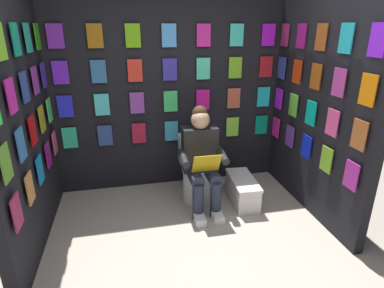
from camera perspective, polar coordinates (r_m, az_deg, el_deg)
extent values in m
plane|color=#B2A899|center=(2.91, 2.61, -23.32)|extent=(30.00, 30.00, 0.00)
cube|color=black|center=(4.04, -4.08, 8.36)|extent=(2.95, 0.10, 2.33)
cube|color=#28CD8F|center=(4.08, -21.25, 1.04)|extent=(0.17, 0.01, 0.26)
cube|color=#29448F|center=(4.04, -15.46, 1.50)|extent=(0.17, 0.01, 0.26)
cube|color=#A81534|center=(4.03, -9.58, 1.94)|extent=(0.17, 0.01, 0.26)
cube|color=#2F98BB|center=(4.07, -3.75, 2.36)|extent=(0.17, 0.01, 0.26)
cube|color=#DE369A|center=(4.15, 1.92, 2.75)|extent=(0.17, 0.01, 0.26)
cube|color=#89E240|center=(4.26, 7.34, 3.10)|extent=(0.17, 0.01, 0.26)
cube|color=#089372|center=(4.42, 12.42, 3.40)|extent=(0.17, 0.01, 0.26)
cube|color=#2626E7|center=(3.98, -21.97, 6.32)|extent=(0.17, 0.01, 0.26)
cube|color=#46D5DD|center=(3.93, -15.99, 6.86)|extent=(0.17, 0.01, 0.26)
cube|color=purple|center=(3.93, -9.92, 7.33)|extent=(0.17, 0.01, 0.26)
cube|color=#3DD36D|center=(3.96, -3.88, 7.71)|extent=(0.17, 0.01, 0.26)
cube|color=#D91390|center=(4.04, 1.99, 8.01)|extent=(0.17, 0.01, 0.26)
cube|color=#BE553C|center=(4.16, 7.58, 8.21)|extent=(0.17, 0.01, 0.26)
cube|color=#1ACACE|center=(4.32, 12.82, 8.33)|extent=(0.17, 0.01, 0.26)
cube|color=#7122DB|center=(3.91, -22.74, 11.83)|extent=(0.17, 0.01, 0.26)
cube|color=#2C67A2|center=(3.86, -16.57, 12.46)|extent=(0.17, 0.01, 0.26)
cube|color=red|center=(3.86, -10.28, 12.96)|extent=(0.17, 0.01, 0.26)
cube|color=#362FAC|center=(3.90, -4.02, 13.30)|extent=(0.17, 0.01, 0.26)
cube|color=#49E4AF|center=(3.98, 2.06, 13.48)|extent=(0.17, 0.01, 0.26)
cube|color=#72BD23|center=(4.10, 7.84, 13.52)|extent=(0.17, 0.01, 0.26)
cube|color=#A61B22|center=(4.26, 13.23, 13.44)|extent=(0.17, 0.01, 0.26)
cube|color=purple|center=(3.88, -23.55, 17.48)|extent=(0.17, 0.01, 0.26)
cube|color=#9E6110|center=(3.83, -17.18, 18.21)|extent=(0.17, 0.01, 0.26)
cube|color=#6AB913|center=(3.83, -10.66, 18.73)|extent=(0.17, 0.01, 0.26)
cube|color=#4BA0F1|center=(3.87, -4.17, 19.03)|extent=(0.17, 0.01, 0.26)
cube|color=#D925A0|center=(3.95, 2.13, 19.09)|extent=(0.17, 0.01, 0.26)
cube|color=#3DDDCE|center=(4.07, 8.11, 18.96)|extent=(0.17, 0.01, 0.26)
cube|color=#B217E7|center=(4.23, 13.68, 18.66)|extent=(0.17, 0.01, 0.26)
cube|color=black|center=(3.68, 21.90, 5.70)|extent=(0.10, 1.84, 2.33)
cube|color=#E51D9C|center=(4.36, 14.95, 2.95)|extent=(0.01, 0.17, 0.26)
cube|color=#6737A7|center=(4.05, 17.28, 1.36)|extent=(0.01, 0.17, 0.26)
cube|color=#0E20C7|center=(3.75, 19.99, -0.48)|extent=(0.01, 0.17, 0.26)
cube|color=#74AC2A|center=(3.47, 23.15, -2.62)|extent=(0.01, 0.17, 0.26)
cube|color=#A72A97|center=(3.20, 26.87, -5.13)|extent=(0.01, 0.17, 0.26)
cube|color=#BD16F1|center=(4.26, 15.43, 7.93)|extent=(0.01, 0.17, 0.26)
cube|color=#56A630|center=(3.95, 17.88, 6.70)|extent=(0.01, 0.17, 0.26)
cube|color=#0AA595|center=(3.64, 20.73, 5.25)|extent=(0.01, 0.17, 0.26)
cube|color=#DD488A|center=(3.35, 24.07, 3.52)|extent=(0.01, 0.17, 0.26)
cube|color=#A2572C|center=(3.07, 28.02, 1.45)|extent=(0.01, 0.17, 0.26)
cube|color=#2F42AB|center=(4.20, 15.94, 13.11)|extent=(0.01, 0.17, 0.26)
cube|color=#B12D0B|center=(3.88, 18.51, 12.28)|extent=(0.01, 0.17, 0.26)
cube|color=#904715|center=(3.57, 21.52, 11.28)|extent=(0.01, 0.17, 0.26)
cube|color=#AC388C|center=(3.27, 25.07, 10.05)|extent=(0.01, 0.17, 0.26)
cube|color=orange|center=(2.98, 29.27, 8.53)|extent=(0.01, 0.17, 0.26)
cube|color=#8C234B|center=(4.17, 16.48, 18.40)|extent=(0.01, 0.17, 0.26)
cube|color=#981677|center=(3.85, 19.19, 18.00)|extent=(0.01, 0.17, 0.26)
cube|color=#9A4B1D|center=(3.53, 22.37, 17.49)|extent=(0.01, 0.17, 0.26)
cube|color=#20ACC1|center=(3.23, 26.14, 16.81)|extent=(0.01, 0.17, 0.26)
cube|color=#7E21EE|center=(2.94, 30.62, 15.90)|extent=(0.01, 0.17, 0.26)
cube|color=black|center=(3.19, -28.43, 2.57)|extent=(0.10, 1.84, 2.33)
cube|color=#A02D5E|center=(2.67, -29.14, -10.73)|extent=(0.01, 0.17, 0.26)
cube|color=#D28C49|center=(2.98, -27.28, -7.11)|extent=(0.01, 0.17, 0.26)
cube|color=#168CDF|center=(3.30, -25.80, -4.18)|extent=(0.01, 0.17, 0.26)
cube|color=#8E1583|center=(3.64, -24.60, -1.79)|extent=(0.01, 0.17, 0.26)
cube|color=#DA4373|center=(3.98, -23.61, 0.20)|extent=(0.01, 0.17, 0.26)
cube|color=#5C9B32|center=(2.50, -30.66, -3.02)|extent=(0.01, 0.17, 0.26)
cube|color=#336FB6|center=(2.84, -28.55, -0.09)|extent=(0.01, 0.17, 0.26)
cube|color=red|center=(3.18, -26.88, 2.23)|extent=(0.01, 0.17, 0.26)
cube|color=#A8991C|center=(3.52, -25.53, 4.08)|extent=(0.01, 0.17, 0.26)
cube|color=#4BDD5B|center=(3.87, -24.42, 5.61)|extent=(0.01, 0.17, 0.26)
cube|color=#CB21A0|center=(2.74, -29.93, 7.55)|extent=(0.01, 0.17, 0.26)
cube|color=#2D4898|center=(3.09, -28.04, 9.08)|extent=(0.01, 0.17, 0.26)
cube|color=purple|center=(3.45, -26.53, 10.28)|extent=(0.01, 0.17, 0.26)
cube|color=#3B29A7|center=(3.80, -25.29, 11.26)|extent=(0.01, 0.17, 0.26)
cube|color=#70BD29|center=(2.70, -31.43, 15.57)|extent=(0.01, 0.17, 0.26)
cube|color=#149473|center=(3.05, -29.30, 16.20)|extent=(0.01, 0.17, 0.26)
cube|color=#1DA78D|center=(3.41, -27.60, 16.68)|extent=(0.01, 0.17, 0.26)
cube|color=#2C9D11|center=(3.77, -26.22, 17.06)|extent=(0.01, 0.17, 0.26)
cylinder|color=white|center=(3.87, 1.20, -7.36)|extent=(0.38, 0.38, 0.40)
cylinder|color=white|center=(3.78, 1.22, -4.52)|extent=(0.41, 0.41, 0.02)
cube|color=white|center=(3.95, 0.40, -0.74)|extent=(0.38, 0.18, 0.36)
cylinder|color=white|center=(3.86, 0.68, -1.21)|extent=(0.39, 0.07, 0.39)
cube|color=black|center=(3.65, 1.37, -0.84)|extent=(0.40, 0.22, 0.52)
sphere|color=tan|center=(3.50, 1.53, 4.39)|extent=(0.21, 0.21, 0.21)
sphere|color=#472D19|center=(3.51, 1.42, 5.59)|extent=(0.17, 0.17, 0.17)
cylinder|color=#23283D|center=(3.59, 3.62, -5.51)|extent=(0.15, 0.40, 0.15)
cylinder|color=#23283D|center=(3.55, 0.48, -5.81)|extent=(0.15, 0.40, 0.15)
cylinder|color=#23283D|center=(3.54, 4.31, -10.06)|extent=(0.12, 0.12, 0.42)
cylinder|color=#23283D|center=(3.50, 1.11, -10.42)|extent=(0.12, 0.12, 0.42)
cube|color=white|center=(3.58, 4.51, -12.83)|extent=(0.11, 0.26, 0.09)
cube|color=white|center=(3.54, 1.31, -13.23)|extent=(0.11, 0.26, 0.09)
cylinder|color=black|center=(3.55, 5.49, -2.00)|extent=(0.09, 0.31, 0.13)
cylinder|color=black|center=(3.45, -1.52, -2.58)|extent=(0.09, 0.31, 0.13)
cube|color=#BF9A13|center=(3.36, 2.67, -3.58)|extent=(0.30, 0.13, 0.23)
cube|color=white|center=(3.90, 9.11, -8.47)|extent=(0.30, 0.63, 0.28)
cube|color=white|center=(3.82, 9.24, -6.43)|extent=(0.32, 0.65, 0.03)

